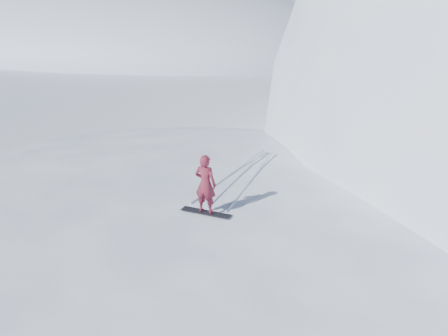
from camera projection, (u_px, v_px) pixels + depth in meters
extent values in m
plane|color=white|center=(189.00, 297.00, 12.97)|extent=(400.00, 400.00, 0.00)
ellipsoid|color=white|center=(265.00, 261.00, 14.84)|extent=(36.00, 28.00, 4.80)
ellipsoid|color=white|center=(97.00, 47.00, 95.71)|extent=(120.00, 70.00, 28.00)
ellipsoid|color=white|center=(312.00, 39.00, 120.19)|extent=(140.00, 90.00, 36.00)
ellipsoid|color=white|center=(45.00, 288.00, 13.40)|extent=(6.00, 5.40, 0.80)
ellipsoid|color=white|center=(235.00, 208.00, 18.73)|extent=(7.00, 6.30, 1.00)
cube|color=black|center=(206.00, 212.00, 12.87)|extent=(1.57, 0.53, 0.03)
imported|color=maroon|center=(205.00, 184.00, 12.56)|extent=(0.71, 0.52, 1.78)
ellipsoid|color=white|center=(49.00, 62.00, 68.62)|extent=(9.54, 7.63, 6.68)
cube|color=silver|center=(232.00, 172.00, 16.01)|extent=(0.63, 5.98, 0.04)
cube|color=silver|center=(241.00, 174.00, 15.83)|extent=(1.13, 5.91, 0.04)
cube|color=silver|center=(253.00, 177.00, 15.57)|extent=(1.43, 5.86, 0.04)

